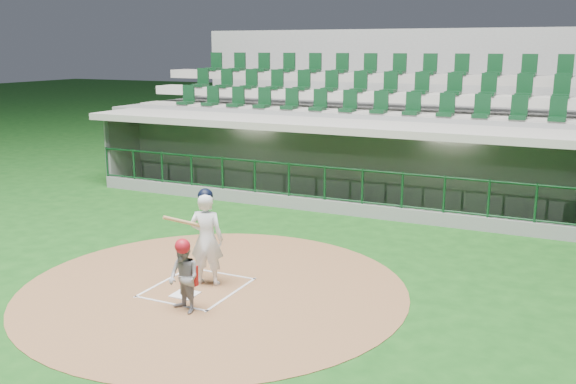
% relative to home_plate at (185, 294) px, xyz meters
% --- Properties ---
extents(ground, '(120.00, 120.00, 0.00)m').
position_rel_home_plate_xyz_m(ground, '(0.00, 0.70, -0.02)').
color(ground, '#134513').
rests_on(ground, ground).
extents(dirt_circle, '(7.20, 7.20, 0.01)m').
position_rel_home_plate_xyz_m(dirt_circle, '(0.30, 0.50, -0.02)').
color(dirt_circle, brown).
rests_on(dirt_circle, ground).
extents(home_plate, '(0.43, 0.43, 0.02)m').
position_rel_home_plate_xyz_m(home_plate, '(0.00, 0.00, 0.00)').
color(home_plate, white).
rests_on(home_plate, dirt_circle).
extents(batter_box_chalk, '(1.55, 1.80, 0.01)m').
position_rel_home_plate_xyz_m(batter_box_chalk, '(0.00, 0.40, -0.00)').
color(batter_box_chalk, white).
rests_on(batter_box_chalk, ground).
extents(dugout_structure, '(16.40, 3.70, 3.00)m').
position_rel_home_plate_xyz_m(dugout_structure, '(0.21, 8.52, 0.94)').
color(dugout_structure, slate).
rests_on(dugout_structure, ground).
extents(seating_deck, '(17.00, 6.72, 5.15)m').
position_rel_home_plate_xyz_m(seating_deck, '(0.00, 11.61, 1.40)').
color(seating_deck, slate).
rests_on(seating_deck, ground).
extents(batter, '(0.90, 0.92, 1.86)m').
position_rel_home_plate_xyz_m(batter, '(0.07, 0.65, 0.92)').
color(batter, white).
rests_on(batter, dirt_circle).
extents(catcher, '(0.72, 0.65, 1.29)m').
position_rel_home_plate_xyz_m(catcher, '(0.43, -0.62, 0.62)').
color(catcher, gray).
rests_on(catcher, dirt_circle).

